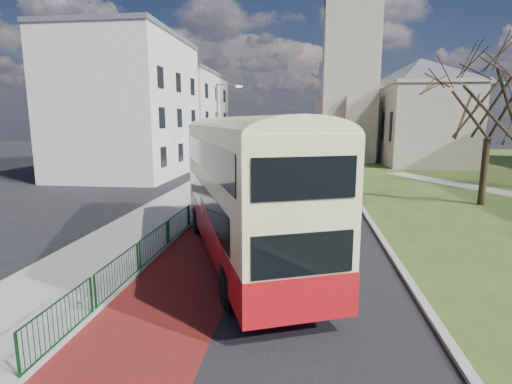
# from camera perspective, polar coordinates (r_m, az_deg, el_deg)

# --- Properties ---
(ground) EXTENTS (160.00, 160.00, 0.00)m
(ground) POSITION_cam_1_polar(r_m,az_deg,el_deg) (15.73, -3.16, -9.16)
(ground) COLOR black
(ground) RESTS_ON ground
(road_carriageway) EXTENTS (9.00, 120.00, 0.01)m
(road_carriageway) POSITION_cam_1_polar(r_m,az_deg,el_deg) (35.01, 4.98, 1.64)
(road_carriageway) COLOR black
(road_carriageway) RESTS_ON ground
(bus_lane) EXTENTS (3.40, 120.00, 0.01)m
(bus_lane) POSITION_cam_1_polar(r_m,az_deg,el_deg) (35.20, 0.58, 1.73)
(bus_lane) COLOR #591414
(bus_lane) RESTS_ON ground
(pavement_west) EXTENTS (4.00, 120.00, 0.12)m
(pavement_west) POSITION_cam_1_polar(r_m,az_deg,el_deg) (35.80, -5.47, 1.91)
(pavement_west) COLOR gray
(pavement_west) RESTS_ON ground
(kerb_west) EXTENTS (0.25, 120.00, 0.13)m
(kerb_west) POSITION_cam_1_polar(r_m,az_deg,el_deg) (35.43, -2.31, 1.87)
(kerb_west) COLOR #999993
(kerb_west) RESTS_ON ground
(kerb_east) EXTENTS (0.25, 80.00, 0.13)m
(kerb_east) POSITION_cam_1_polar(r_m,az_deg,el_deg) (37.12, 12.21, 2.03)
(kerb_east) COLOR #999993
(kerb_east) RESTS_ON ground
(pedestrian_railing) EXTENTS (0.07, 24.00, 1.12)m
(pedestrian_railing) POSITION_cam_1_polar(r_m,az_deg,el_deg) (19.97, -9.54, -3.41)
(pedestrian_railing) COLOR #0D3C18
(pedestrian_railing) RESTS_ON ground
(gothic_church) EXTENTS (16.38, 18.00, 40.00)m
(gothic_church) POSITION_cam_1_polar(r_m,az_deg,el_deg) (54.11, 18.35, 18.16)
(gothic_church) COLOR gray
(gothic_church) RESTS_ON ground
(street_block_near) EXTENTS (10.30, 14.30, 13.00)m
(street_block_near) POSITION_cam_1_polar(r_m,az_deg,el_deg) (40.22, -17.90, 11.61)
(street_block_near) COLOR beige
(street_block_near) RESTS_ON ground
(street_block_far) EXTENTS (10.30, 16.30, 11.50)m
(street_block_far) POSITION_cam_1_polar(r_m,az_deg,el_deg) (55.17, -10.82, 10.63)
(street_block_far) COLOR beige
(street_block_far) RESTS_ON ground
(streetlamp) EXTENTS (2.13, 0.18, 8.00)m
(streetlamp) POSITION_cam_1_polar(r_m,az_deg,el_deg) (33.34, -5.24, 9.13)
(streetlamp) COLOR gray
(streetlamp) RESTS_ON pavement_west
(bus) EXTENTS (7.11, 12.45, 5.13)m
(bus) POSITION_cam_1_polar(r_m,az_deg,el_deg) (14.68, -1.80, 1.24)
(bus) COLOR #B11016
(bus) RESTS_ON ground
(winter_tree_near) EXTENTS (8.84, 8.84, 10.53)m
(winter_tree_near) POSITION_cam_1_polar(r_m,az_deg,el_deg) (28.10, 30.75, 13.18)
(winter_tree_near) COLOR black
(winter_tree_near) RESTS_ON grass_green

